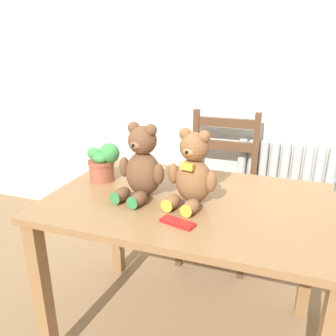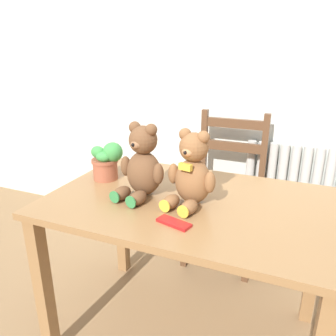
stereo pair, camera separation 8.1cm
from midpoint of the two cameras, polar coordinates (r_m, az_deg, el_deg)
The scene contains 8 objects.
wall_back at distance 2.35m, azimuth 14.12°, elevation 17.50°, with size 8.00×0.04×2.60m, color silver.
radiator at distance 2.47m, azimuth 22.96°, elevation -6.12°, with size 0.80×0.10×0.79m.
dining_table at distance 1.49m, azimuth 5.21°, elevation -9.48°, with size 1.22×0.79×0.76m.
wooden_chair_behind at distance 2.24m, azimuth 11.11°, elevation -3.97°, with size 0.45×0.42×1.00m.
teddy_bear_left at distance 1.43m, azimuth -2.90°, elevation 0.49°, with size 0.23×0.25×0.33m.
teddy_bear_right at distance 1.35m, azimuth 5.88°, elevation -0.90°, with size 0.22×0.24×0.32m.
potted_plant at distance 1.64m, azimuth -9.28°, elevation 1.30°, with size 0.16×0.13×0.19m.
chocolate_bar at distance 1.24m, azimuth 2.93°, elevation -9.53°, with size 0.13×0.05×0.01m, color red.
Camera 2 is at (0.41, -0.84, 1.37)m, focal length 35.00 mm.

